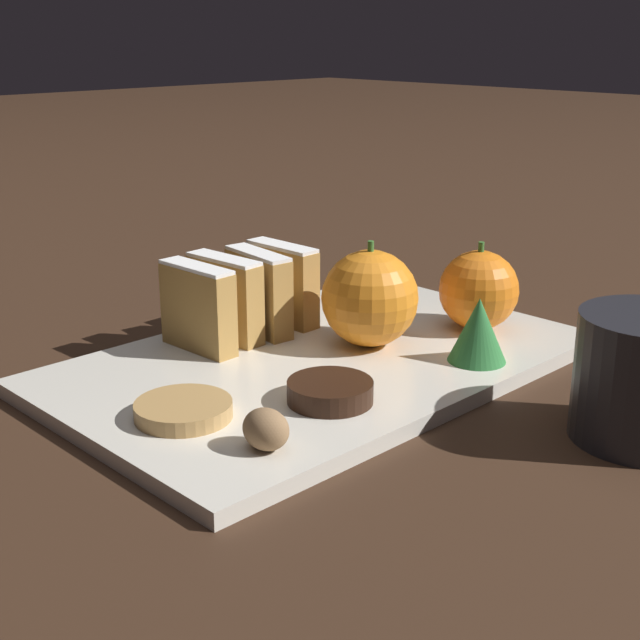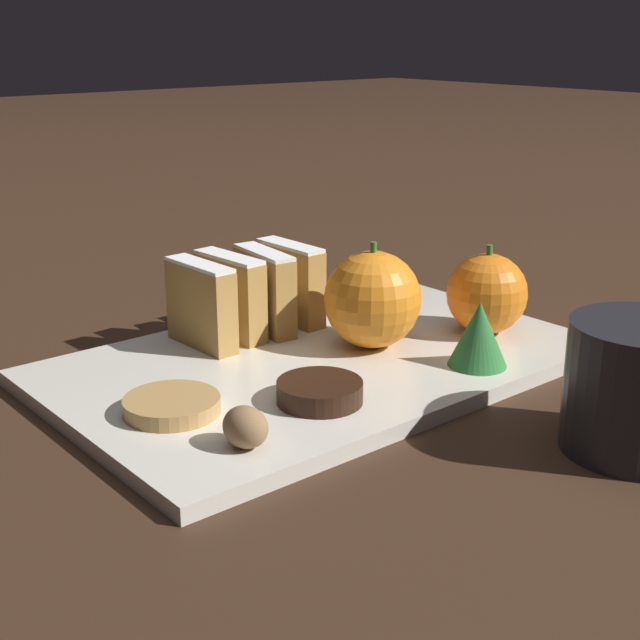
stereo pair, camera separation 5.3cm
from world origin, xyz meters
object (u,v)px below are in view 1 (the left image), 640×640
object	(u,v)px
orange_near	(370,298)
orange_far	(479,290)
chocolate_cookie	(330,392)
walnut	(266,429)

from	to	relation	value
orange_near	orange_far	xyz separation A→B (m)	(0.04, 0.10, -0.01)
orange_far	orange_near	bearing A→B (deg)	-110.70
orange_far	chocolate_cookie	world-z (taller)	orange_far
walnut	chocolate_cookie	size ratio (longest dim) A/B	0.53
orange_near	chocolate_cookie	world-z (taller)	orange_near
orange_near	walnut	distance (m)	0.21
orange_near	chocolate_cookie	bearing A→B (deg)	-60.09
orange_near	chocolate_cookie	distance (m)	0.13
walnut	orange_far	bearing A→B (deg)	99.60
walnut	orange_near	bearing A→B (deg)	114.53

